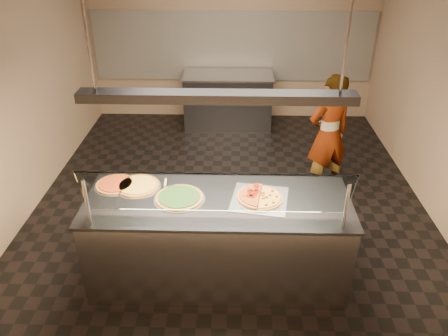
{
  "coord_description": "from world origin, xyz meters",
  "views": [
    {
      "loc": [
        0.05,
        -4.71,
        3.2
      ],
      "look_at": [
        -0.05,
        -0.85,
        1.02
      ],
      "focal_mm": 35.0,
      "sensor_mm": 36.0,
      "label": 1
    }
  ],
  "objects_px": {
    "worker": "(328,135)",
    "half_pizza_sausage": "(271,197)",
    "pizza_cheese": "(138,185)",
    "prep_table": "(228,100)",
    "half_pizza_pepperoni": "(249,196)",
    "pizza_spatula": "(169,185)",
    "heat_lamp_housing": "(217,97)",
    "perforated_tray": "(259,199)",
    "serving_counter": "(218,239)",
    "pizza_spinach": "(179,197)",
    "sneeze_guard": "(216,194)",
    "pizza_tomato": "(116,184)"
  },
  "relations": [
    {
      "from": "serving_counter",
      "to": "pizza_spatula",
      "type": "distance_m",
      "value": 0.73
    },
    {
      "from": "pizza_spatula",
      "to": "worker",
      "type": "distance_m",
      "value": 2.4
    },
    {
      "from": "perforated_tray",
      "to": "pizza_spinach",
      "type": "height_order",
      "value": "pizza_spinach"
    },
    {
      "from": "pizza_spatula",
      "to": "worker",
      "type": "relative_size",
      "value": 0.14
    },
    {
      "from": "half_pizza_sausage",
      "to": "pizza_cheese",
      "type": "relative_size",
      "value": 1.01
    },
    {
      "from": "perforated_tray",
      "to": "prep_table",
      "type": "relative_size",
      "value": 0.38
    },
    {
      "from": "pizza_cheese",
      "to": "heat_lamp_housing",
      "type": "relative_size",
      "value": 0.19
    },
    {
      "from": "half_pizza_pepperoni",
      "to": "worker",
      "type": "bearing_deg",
      "value": 57.92
    },
    {
      "from": "worker",
      "to": "heat_lamp_housing",
      "type": "bearing_deg",
      "value": 30.33
    },
    {
      "from": "pizza_spatula",
      "to": "heat_lamp_housing",
      "type": "xyz_separation_m",
      "value": [
        0.49,
        -0.22,
        0.99
      ]
    },
    {
      "from": "half_pizza_sausage",
      "to": "pizza_spinach",
      "type": "xyz_separation_m",
      "value": [
        -0.86,
        -0.01,
        -0.01
      ]
    },
    {
      "from": "perforated_tray",
      "to": "sneeze_guard",
      "type": "bearing_deg",
      "value": -136.41
    },
    {
      "from": "serving_counter",
      "to": "half_pizza_sausage",
      "type": "xyz_separation_m",
      "value": [
        0.49,
        0.03,
        0.49
      ]
    },
    {
      "from": "pizza_spinach",
      "to": "pizza_spatula",
      "type": "height_order",
      "value": "pizza_spatula"
    },
    {
      "from": "worker",
      "to": "pizza_spinach",
      "type": "bearing_deg",
      "value": 23.37
    },
    {
      "from": "pizza_cheese",
      "to": "sneeze_guard",
      "type": "bearing_deg",
      "value": -35.42
    },
    {
      "from": "half_pizza_pepperoni",
      "to": "heat_lamp_housing",
      "type": "height_order",
      "value": "heat_lamp_housing"
    },
    {
      "from": "pizza_cheese",
      "to": "prep_table",
      "type": "distance_m",
      "value": 3.76
    },
    {
      "from": "serving_counter",
      "to": "half_pizza_sausage",
      "type": "bearing_deg",
      "value": 3.28
    },
    {
      "from": "half_pizza_pepperoni",
      "to": "pizza_tomato",
      "type": "relative_size",
      "value": 1.11
    },
    {
      "from": "heat_lamp_housing",
      "to": "pizza_spinach",
      "type": "bearing_deg",
      "value": 177.3
    },
    {
      "from": "prep_table",
      "to": "pizza_spinach",
      "type": "bearing_deg",
      "value": -95.71
    },
    {
      "from": "half_pizza_sausage",
      "to": "worker",
      "type": "relative_size",
      "value": 0.28
    },
    {
      "from": "sneeze_guard",
      "to": "prep_table",
      "type": "height_order",
      "value": "sneeze_guard"
    },
    {
      "from": "half_pizza_pepperoni",
      "to": "worker",
      "type": "relative_size",
      "value": 0.28
    },
    {
      "from": "pizza_tomato",
      "to": "pizza_spinach",
      "type": "bearing_deg",
      "value": -18.75
    },
    {
      "from": "worker",
      "to": "half_pizza_sausage",
      "type": "bearing_deg",
      "value": 41.53
    },
    {
      "from": "pizza_cheese",
      "to": "half_pizza_pepperoni",
      "type": "bearing_deg",
      "value": -9.96
    },
    {
      "from": "pizza_tomato",
      "to": "heat_lamp_housing",
      "type": "bearing_deg",
      "value": -13.28
    },
    {
      "from": "serving_counter",
      "to": "worker",
      "type": "xyz_separation_m",
      "value": [
        1.36,
        1.74,
        0.34
      ]
    },
    {
      "from": "pizza_spinach",
      "to": "half_pizza_pepperoni",
      "type": "bearing_deg",
      "value": 1.27
    },
    {
      "from": "sneeze_guard",
      "to": "half_pizza_sausage",
      "type": "height_order",
      "value": "sneeze_guard"
    },
    {
      "from": "pizza_spinach",
      "to": "pizza_spatula",
      "type": "distance_m",
      "value": 0.24
    },
    {
      "from": "serving_counter",
      "to": "half_pizza_sausage",
      "type": "relative_size",
      "value": 5.52
    },
    {
      "from": "perforated_tray",
      "to": "prep_table",
      "type": "xyz_separation_m",
      "value": [
        -0.37,
        3.83,
        -0.47
      ]
    },
    {
      "from": "pizza_spatula",
      "to": "prep_table",
      "type": "distance_m",
      "value": 3.71
    },
    {
      "from": "half_pizza_pepperoni",
      "to": "serving_counter",
      "type": "bearing_deg",
      "value": -173.81
    },
    {
      "from": "pizza_cheese",
      "to": "prep_table",
      "type": "xyz_separation_m",
      "value": [
        0.82,
        3.64,
        -0.48
      ]
    },
    {
      "from": "serving_counter",
      "to": "pizza_tomato",
      "type": "relative_size",
      "value": 6.12
    },
    {
      "from": "half_pizza_sausage",
      "to": "worker",
      "type": "height_order",
      "value": "worker"
    },
    {
      "from": "heat_lamp_housing",
      "to": "pizza_tomato",
      "type": "bearing_deg",
      "value": 166.72
    },
    {
      "from": "serving_counter",
      "to": "pizza_tomato",
      "type": "distance_m",
      "value": 1.15
    },
    {
      "from": "pizza_tomato",
      "to": "half_pizza_sausage",
      "type": "bearing_deg",
      "value": -7.99
    },
    {
      "from": "half_pizza_pepperoni",
      "to": "pizza_tomato",
      "type": "bearing_deg",
      "value": 170.92
    },
    {
      "from": "pizza_spinach",
      "to": "pizza_cheese",
      "type": "height_order",
      "value": "pizza_spinach"
    },
    {
      "from": "half_pizza_pepperoni",
      "to": "worker",
      "type": "distance_m",
      "value": 2.02
    },
    {
      "from": "sneeze_guard",
      "to": "pizza_tomato",
      "type": "distance_m",
      "value": 1.21
    },
    {
      "from": "pizza_cheese",
      "to": "pizza_spatula",
      "type": "height_order",
      "value": "pizza_spatula"
    },
    {
      "from": "perforated_tray",
      "to": "worker",
      "type": "xyz_separation_m",
      "value": [
        0.97,
        1.71,
        -0.13
      ]
    },
    {
      "from": "serving_counter",
      "to": "pizza_spinach",
      "type": "height_order",
      "value": "pizza_spinach"
    }
  ]
}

